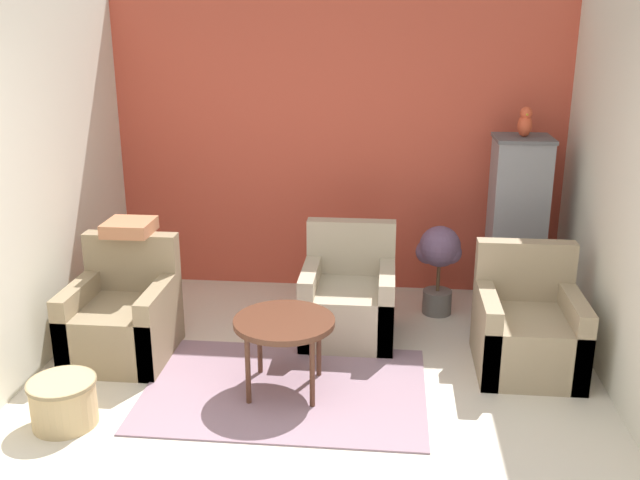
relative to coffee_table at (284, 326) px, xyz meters
The scene contains 13 objects.
wall_back_accent 2.23m from the coffee_table, 84.66° to the left, with size 4.15×0.06×2.67m.
wall_left 2.10m from the coffee_table, 164.89° to the left, with size 0.06×3.04×2.67m.
wall_right 2.45m from the coffee_table, 12.61° to the left, with size 0.06×3.04×2.67m.
area_rug 0.47m from the coffee_table, 100.62° to the left, with size 1.93×1.34×0.01m.
coffee_table is the anchor object (origin of this frame).
armchair_left 1.37m from the coffee_table, 162.40° to the left, with size 0.72×0.77×0.88m.
armchair_right 1.79m from the coffee_table, 16.72° to the left, with size 0.72×0.77×0.88m.
armchair_middle 1.03m from the coffee_table, 68.00° to the left, with size 0.72×0.77×0.88m.
birdcage 2.39m from the coffee_table, 42.34° to the left, with size 0.53×0.53×1.52m.
parrot 2.65m from the coffee_table, 42.38° to the left, with size 0.12×0.21×0.25m.
potted_plant 1.83m from the coffee_table, 52.50° to the left, with size 0.38×0.35×0.78m.
wicker_basket 1.47m from the coffee_table, 156.94° to the right, with size 0.43×0.43×0.30m.
throw_pillow 1.53m from the coffee_table, 151.87° to the left, with size 0.35×0.35×0.10m.
Camera 1 is at (0.48, -3.32, 2.49)m, focal length 40.00 mm.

